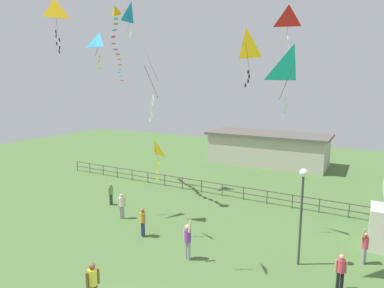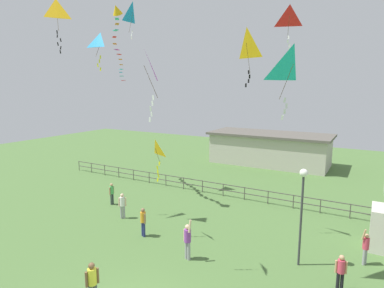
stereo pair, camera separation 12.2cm
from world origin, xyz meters
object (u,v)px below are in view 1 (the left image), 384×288
Objects in this scene: person_5 at (93,282)px; streamer_kite at (116,20)px; kite_8 at (155,150)px; person_2 at (365,246)px; kite_5 at (145,68)px; kite_1 at (293,66)px; person_0 at (341,270)px; kite_0 at (289,17)px; lamppost at (302,196)px; person_6 at (111,193)px; kite_7 at (55,12)px; kite_2 at (132,12)px; kite_4 at (246,44)px; kite_3 at (100,43)px; person_1 at (122,204)px; person_4 at (188,239)px; person_3 at (143,220)px.

streamer_kite is at bearing 125.65° from person_5.
person_2 is at bearing 14.39° from kite_8.
kite_5 is at bearing -41.50° from streamer_kite.
kite_1 is at bearing 20.46° from kite_5.
kite_8 reaches higher than person_0.
kite_8 is (-5.12, -5.66, -6.99)m from kite_0.
lamppost is 2.97× the size of person_6.
kite_0 is 7.39m from kite_1.
lamppost is 1.49× the size of kite_7.
kite_8 is at bearing 178.93° from person_0.
lamppost is 1.74× the size of kite_2.
kite_0 is (3.88, 11.36, 10.82)m from person_5.
kite_8 is at bearing -145.97° from kite_4.
person_0 is 16.29m from kite_3.
lamppost is at bearing 147.88° from person_0.
person_2 reaches higher than person_1.
lamppost reaches higher than person_5.
lamppost is 2.00× the size of kite_8.
kite_4 is (-5.22, 2.74, 9.25)m from person_0.
kite_2 is 0.86× the size of kite_7.
kite_1 reaches higher than person_4.
person_4 is at bearing -171.75° from person_0.
person_5 is at bearing -144.63° from person_0.
person_3 is 0.79× the size of person_4.
person_2 is 0.73× the size of kite_0.
kite_1 is 13.11m from streamer_kite.
kite_5 is at bearing -48.56° from kite_2.
kite_2 reaches higher than person_3.
kite_0 is (10.82, 3.05, 10.95)m from person_6.
kite_2 is at bearing 161.19° from kite_4.
person_6 is at bearing 155.83° from person_4.
person_0 is 18.40m from streamer_kite.
kite_1 is at bearing -47.54° from kite_4.
person_1 reaches higher than person_6.
person_0 is 0.95× the size of person_1.
person_4 is 12.99m from kite_0.
kite_8 reaches higher than person_1.
person_2 is at bearing 49.27° from kite_1.
kite_0 is at bearing 28.65° from kite_3.
kite_1 is at bearing -7.48° from kite_3.
kite_8 reaches higher than person_4.
kite_0 is 0.82× the size of kite_4.
person_5 reaches higher than person_0.
person_2 reaches higher than person_3.
person_2 is at bearing 26.56° from person_4.
kite_5 is 5.08m from kite_8.
person_4 is at bearing -6.50° from kite_7.
person_4 is at bearing -24.17° from person_6.
kite_1 is 15.41m from kite_2.
lamppost reaches higher than person_2.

